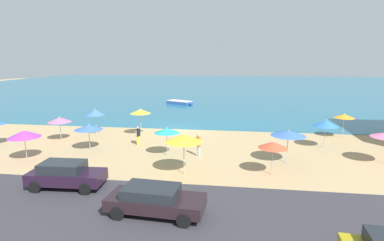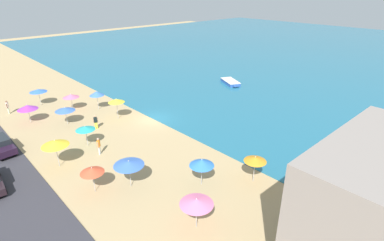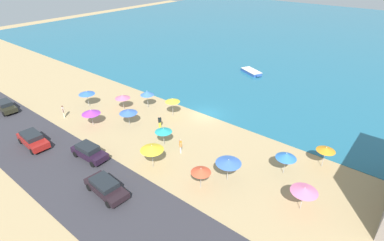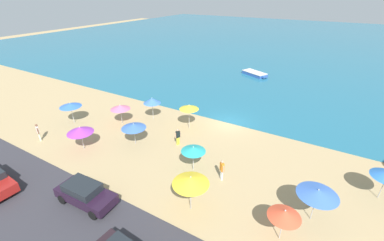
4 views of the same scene
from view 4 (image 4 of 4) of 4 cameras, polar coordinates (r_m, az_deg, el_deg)
ground_plane at (r=27.52m, az=8.17°, el=-0.59°), size 160.00×160.00×0.00m
sea at (r=79.27m, az=24.61°, el=15.68°), size 150.00×110.00×0.05m
beach_umbrella_1 at (r=27.48m, az=-8.88°, el=4.38°), size 1.84×1.84×2.54m
beach_umbrella_2 at (r=25.27m, az=-0.66°, el=2.99°), size 1.93×1.93×2.62m
beach_umbrella_3 at (r=29.28m, az=-25.42°, el=3.12°), size 2.19×2.19×2.31m
beach_umbrella_4 at (r=15.49m, az=19.89°, el=-18.91°), size 1.82×1.82×2.22m
beach_umbrella_5 at (r=16.01m, az=-0.28°, el=-13.17°), size 2.32×2.32×2.64m
beach_umbrella_6 at (r=19.48m, az=0.30°, el=-6.39°), size 1.89×1.89×2.18m
beach_umbrella_7 at (r=17.17m, az=26.20°, el=-14.16°), size 2.40×2.40×2.39m
beach_umbrella_8 at (r=24.03m, az=-23.64°, el=-1.95°), size 2.24×2.24×2.25m
beach_umbrella_11 at (r=27.34m, az=-15.67°, el=2.86°), size 2.02×2.02×2.18m
beach_umbrella_12 at (r=23.36m, az=-12.86°, el=-1.21°), size 2.21×2.21×2.13m
bather_0 at (r=19.24m, az=6.67°, el=-10.63°), size 0.45×0.41×1.72m
bather_1 at (r=23.19m, az=-3.16°, el=-3.43°), size 0.34×0.53×1.62m
bather_2 at (r=27.67m, az=-31.01°, el=-2.09°), size 0.51×0.36×1.73m
parked_car_4 at (r=18.72m, az=-22.68°, el=-14.71°), size 4.20×1.94×1.49m
skiff_nearshore at (r=43.98m, az=13.77°, el=10.09°), size 4.62×3.41×0.55m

